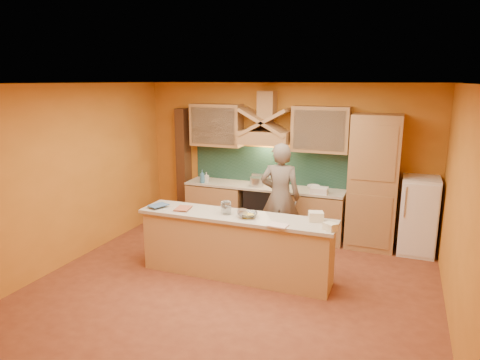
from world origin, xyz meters
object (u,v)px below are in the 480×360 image
at_px(mixing_bowl, 248,215).
at_px(fridge, 418,216).
at_px(kitchen_scale, 242,214).
at_px(stove, 263,210).
at_px(person, 280,197).

bearing_deg(mixing_bowl, fridge, 40.02).
xyz_separation_m(kitchen_scale, mixing_bowl, (0.07, 0.03, -0.01)).
distance_m(kitchen_scale, mixing_bowl, 0.08).
bearing_deg(fridge, kitchen_scale, -140.38).
bearing_deg(stove, kitchen_scale, -80.67).
bearing_deg(fridge, mixing_bowl, -139.98).
relative_size(stove, kitchen_scale, 8.18).
height_order(stove, fridge, fridge).
xyz_separation_m(stove, kitchen_scale, (0.32, -1.97, 0.54)).
relative_size(person, kitchen_scale, 16.77).
height_order(fridge, mixing_bowl, fridge).
bearing_deg(mixing_bowl, kitchen_scale, -155.72).
height_order(kitchen_scale, mixing_bowl, kitchen_scale).
height_order(person, kitchen_scale, person).
xyz_separation_m(stove, fridge, (2.70, 0.00, 0.20)).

